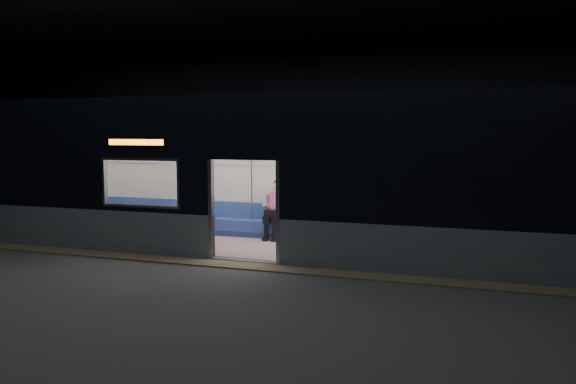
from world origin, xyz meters
The scene contains 7 objects.
station_floor centered at (0.00, 0.00, -0.01)m, with size 24.00×14.00×0.01m, color #47494C.
station_envelope centered at (0.00, 0.00, 3.66)m, with size 24.00×14.00×5.00m.
tactile_strip centered at (0.00, 0.55, 0.01)m, with size 22.80×0.50×0.03m, color #8C7F59.
metro_car centered at (0.00, 2.54, 1.85)m, with size 18.00×3.04×3.35m.
passenger centered at (-0.27, 3.55, 0.82)m, with size 0.42×0.72×1.41m.
handbag centered at (-0.30, 3.31, 0.69)m, with size 0.30×0.25×0.15m, color black.
transit_map centered at (1.97, 3.85, 1.45)m, with size 0.94×0.03×0.61m, color white.
Camera 1 is at (4.97, -10.04, 2.60)m, focal length 38.00 mm.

